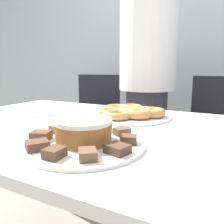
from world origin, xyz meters
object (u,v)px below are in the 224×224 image
Objects in this scene: person_standing at (147,84)px; office_chair_right at (218,147)px; frosted_cake at (84,130)px; office_chair_left at (92,129)px; napkin at (39,114)px; plate_donuts at (130,116)px; plate_cake at (84,143)px.

office_chair_right is (0.49, 0.05, -0.41)m from person_standing.
office_chair_left is at bearing 120.96° from frosted_cake.
office_chair_left is at bearing 177.93° from office_chair_right.
plate_donuts is at bearing 19.39° from napkin.
person_standing reaches higher than plate_donuts.
person_standing is 9.73× the size of frosted_cake.
office_chair_left is 1.29m from frosted_cake.
office_chair_left is at bearing 120.96° from plate_cake.
person_standing is 1.02m from frosted_cake.
plate_cake is at bearing -30.89° from napkin.
frosted_cake is 0.52m from napkin.
plate_cake is 0.52m from napkin.
person_standing is 1.03m from plate_cake.
person_standing is 4.30× the size of plate_donuts.
plate_cake is at bearing 0.00° from frosted_cake.
office_chair_left reaches higher than napkin.
person_standing is 1.79× the size of office_chair_left.
office_chair_left is at bearing 133.31° from plate_donuts.
office_chair_left reaches higher than plate_cake.
office_chair_left and office_chair_right have the same top height.
person_standing reaches higher than napkin.
person_standing is at bearing 97.78° from frosted_cake.
plate_donuts is at bearing 93.57° from plate_cake.
office_chair_right reaches higher than napkin.
plate_donuts is (0.11, -0.60, -0.11)m from person_standing.
office_chair_right is 1.17m from frosted_cake.
plate_donuts is (-0.03, 0.41, 0.00)m from plate_cake.
office_chair_left is 0.99m from office_chair_right.
person_standing is 0.64m from office_chair_right.
office_chair_right is 5.01× the size of napkin.
office_chair_right is 2.49× the size of plate_cake.
frosted_cake is at bearing -30.89° from napkin.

